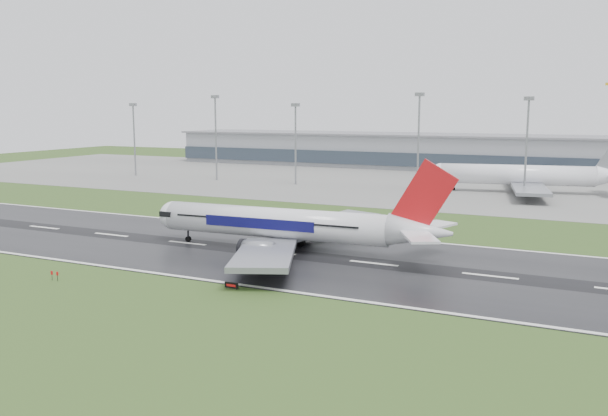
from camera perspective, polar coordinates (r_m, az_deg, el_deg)
The scene contains 12 objects.
ground at distance 129.81m, azimuth -10.60°, elevation -3.20°, with size 520.00×520.00×0.00m, color #2A4419.
runway at distance 129.80m, azimuth -10.60°, elevation -3.18°, with size 400.00×45.00×0.10m, color black.
apron at distance 241.18m, azimuth 6.97°, elevation 2.49°, with size 400.00×130.00×0.08m, color slate.
terminal at distance 297.91m, azimuth 10.63°, elevation 5.07°, with size 240.00×36.00×15.00m, color gray.
main_airliner at distance 118.79m, azimuth -0.92°, elevation 0.21°, with size 59.87×57.02×17.68m, color silver, non-canonical shape.
parked_airliner at distance 216.05m, azimuth 19.53°, elevation 3.78°, with size 63.38×59.01×18.58m, color white, non-canonical shape.
runway_sign at distance 96.37m, azimuth -6.63°, elevation -7.06°, with size 2.30×0.26×1.04m, color black, non-canonical shape.
floodmast_0 at distance 266.10m, azimuth -15.21°, elevation 5.90°, with size 0.64×0.64×28.35m, color gray.
floodmast_1 at distance 242.41m, azimuth -8.04°, elevation 6.19°, with size 0.64×0.64×31.16m, color gray.
floodmast_2 at distance 225.80m, azimuth -0.78°, elevation 5.68°, with size 0.64×0.64×28.02m, color gray.
floodmast_3 at distance 210.03m, azimuth 10.38°, elevation 5.73°, with size 0.64×0.64×31.26m, color gray.
floodmast_4 at distance 204.10m, azimuth 19.62°, elevation 5.04°, with size 0.64×0.64×29.70m, color gray.
Camera 1 is at (74.53, -102.78, 27.06)m, focal length 36.93 mm.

